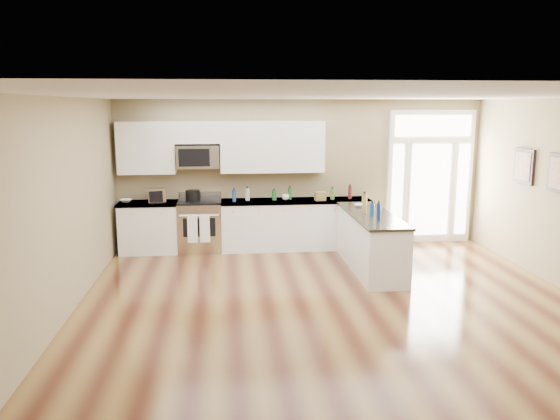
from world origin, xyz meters
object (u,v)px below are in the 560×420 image
at_px(peninsula_cabinet, 370,243).
at_px(toaster_oven, 157,195).
at_px(stockpot, 193,195).
at_px(kitchen_range, 200,226).

relative_size(peninsula_cabinet, toaster_oven, 7.46).
relative_size(peninsula_cabinet, stockpot, 8.65).
relative_size(peninsula_cabinet, kitchen_range, 2.15).
bearing_deg(stockpot, kitchen_range, -28.04).
bearing_deg(toaster_oven, stockpot, -0.51).
height_order(kitchen_range, stockpot, stockpot).
relative_size(kitchen_range, toaster_oven, 3.47).
xyz_separation_m(stockpot, toaster_oven, (-0.64, -0.11, 0.02)).
bearing_deg(peninsula_cabinet, stockpot, 153.14).
xyz_separation_m(kitchen_range, toaster_oven, (-0.77, -0.04, 0.59)).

